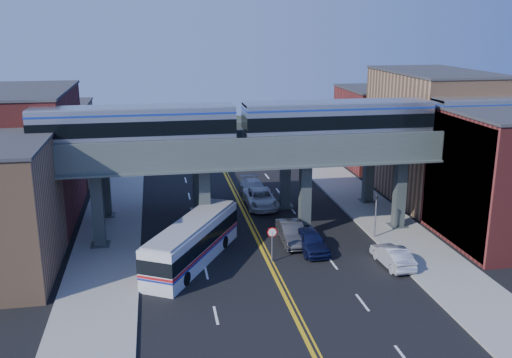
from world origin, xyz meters
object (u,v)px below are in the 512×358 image
stop_sign (272,239)px  car_lane_b (292,233)px  car_lane_a (311,240)px  car_lane_c (260,198)px  car_lane_d (254,189)px  car_parked_curb (393,256)px  transit_train (338,120)px  transit_bus (193,242)px  traffic_signal (376,211)px

stop_sign → car_lane_b: 4.10m
car_lane_a → car_lane_c: bearing=96.0°
car_lane_b → car_lane_c: car_lane_b is taller
stop_sign → car_lane_b: bearing=55.7°
stop_sign → car_lane_d: stop_sign is taller
car_lane_c → car_lane_d: car_lane_c is taller
car_lane_b → car_parked_curb: car_lane_b is taller
transit_train → transit_bus: (-11.70, -4.01, -7.71)m
transit_bus → car_lane_a: (8.79, 0.52, -0.67)m
car_parked_curb → traffic_signal: bearing=-100.9°
transit_bus → car_lane_c: bearing=-2.5°
car_parked_curb → transit_train: bearing=-77.1°
stop_sign → car_parked_curb: (8.20, -2.12, -1.03)m
transit_bus → car_parked_curb: 14.12m
traffic_signal → car_lane_d: size_ratio=0.76×
car_lane_b → car_parked_curb: bearing=-41.1°
car_lane_a → car_lane_c: 11.19m
car_lane_d → stop_sign: bearing=-98.5°
car_lane_c → car_parked_curb: bearing=-65.8°
transit_train → car_parked_curb: size_ratio=10.35×
traffic_signal → car_parked_curb: size_ratio=0.93×
car_lane_a → car_lane_d: bearing=94.0°
traffic_signal → car_lane_c: traffic_signal is taller
transit_bus → car_lane_d: bearing=3.3°
transit_bus → car_lane_a: transit_bus is taller
transit_train → car_lane_a: 9.53m
transit_train → transit_bus: transit_train is taller
traffic_signal → car_parked_curb: 5.40m
stop_sign → traffic_signal: size_ratio=0.64×
traffic_signal → car_lane_c: size_ratio=0.71×
transit_bus → car_parked_curb: transit_bus is taller
transit_bus → car_parked_curb: size_ratio=2.52×
traffic_signal → car_lane_b: traffic_signal is taller
stop_sign → traffic_signal: bearing=18.6°
car_lane_a → stop_sign: bearing=-158.1°
car_lane_c → traffic_signal: bearing=-52.6°
traffic_signal → car_lane_b: size_ratio=0.83×
car_lane_a → car_parked_curb: bearing=-39.3°
car_lane_c → car_parked_curb: 16.14m
car_lane_b → car_parked_curb: size_ratio=1.12×
car_parked_curb → car_lane_b: bearing=-45.4°
stop_sign → transit_train: bearing=39.1°
car_lane_a → car_lane_d: (-1.75, 14.25, -0.03)m
car_lane_a → car_lane_b: car_lane_a is taller
stop_sign → car_lane_c: stop_sign is taller
transit_bus → car_lane_b: size_ratio=2.25×
stop_sign → car_lane_a: 3.70m
car_lane_a → car_parked_curb: (4.95, -3.63, -0.09)m
traffic_signal → car_lane_b: (-6.65, 0.30, -1.49)m
traffic_signal → car_parked_curb: bearing=-97.8°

